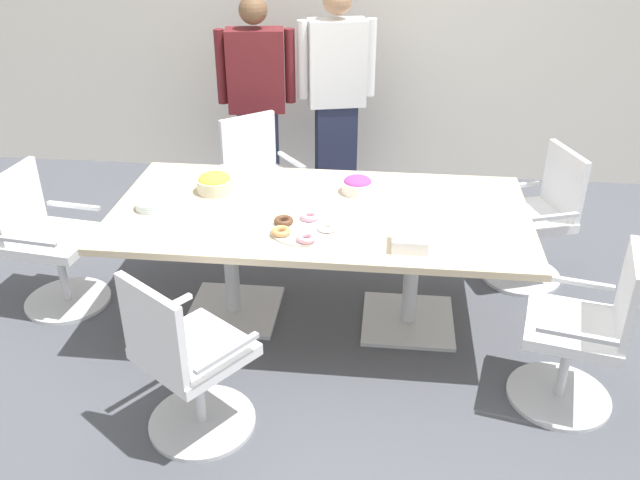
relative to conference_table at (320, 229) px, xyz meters
name	(u,v)px	position (x,y,z in m)	size (l,w,h in m)	color
ground_plane	(320,317)	(0.00, 0.00, -0.63)	(10.00, 10.00, 0.01)	#4C4F56
back_wall	(351,15)	(0.00, 2.40, 0.77)	(8.00, 0.10, 2.80)	white
conference_table	(320,229)	(0.00, 0.00, 0.00)	(2.40, 1.20, 0.75)	#CCB793
office_chair_0	(536,224)	(1.38, 0.64, -0.22)	(0.69, 0.69, 0.91)	silver
office_chair_1	(260,187)	(-0.56, 1.04, -0.22)	(0.76, 0.76, 0.91)	silver
office_chair_2	(49,246)	(-1.70, 0.00, -0.22)	(0.60, 0.60, 0.91)	silver
office_chair_3	(187,365)	(-0.53, -1.05, -0.22)	(0.75, 0.75, 0.91)	silver
office_chair_4	(582,338)	(1.40, -0.62, -0.22)	(0.65, 0.65, 0.91)	silver
person_standing_0	(257,101)	(-0.68, 1.64, 0.24)	(0.62, 0.28, 1.67)	#232842
person_standing_1	(336,95)	(-0.06, 1.74, 0.29)	(0.61, 0.32, 1.74)	#232842
snack_bowl_candy_mix	(358,185)	(0.20, 0.26, 0.18)	(0.19, 0.19, 0.10)	white
snack_bowl_chips_yellow	(215,183)	(-0.66, 0.18, 0.18)	(0.22, 0.22, 0.12)	beige
donut_platter	(302,228)	(-0.07, -0.27, 0.14)	(0.36, 0.36, 0.04)	white
plate_stack	(152,205)	(-0.97, -0.09, 0.15)	(0.19, 0.19, 0.05)	white
napkin_pile	(410,241)	(0.51, -0.39, 0.16)	(0.19, 0.19, 0.07)	white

